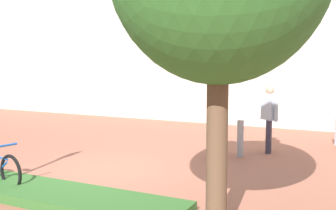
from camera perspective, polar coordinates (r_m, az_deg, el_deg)
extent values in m
plane|color=#9E5B47|center=(8.86, -9.05, -9.14)|extent=(60.00, 60.00, 0.00)
cube|color=#336028|center=(8.07, -21.70, -10.43)|extent=(7.00, 1.10, 0.16)
cylinder|color=brown|center=(5.39, 6.84, -5.65)|extent=(0.28, 0.28, 2.44)
torus|color=black|center=(7.95, -21.07, -8.78)|extent=(0.66, 0.20, 0.66)
cylinder|color=#194CA5|center=(7.95, -21.65, -5.25)|extent=(0.13, 0.42, 0.04)
cylinder|color=#99999E|center=(12.22, 22.37, -3.42)|extent=(0.06, 0.06, 0.80)
cylinder|color=#ADADB2|center=(10.16, 10.04, -4.60)|extent=(0.16, 0.16, 0.90)
cylinder|color=#383342|center=(10.87, 13.90, -4.13)|extent=(0.14, 0.14, 0.85)
cylinder|color=#383342|center=(10.64, 13.82, -4.35)|extent=(0.14, 0.14, 0.85)
cube|color=silver|center=(10.65, 13.96, -0.34)|extent=(0.46, 0.44, 0.62)
cylinder|color=silver|center=(10.86, 13.10, -0.37)|extent=(0.09, 0.09, 0.59)
cylinder|color=silver|center=(10.45, 14.84, -0.66)|extent=(0.09, 0.09, 0.59)
sphere|color=tan|center=(10.61, 14.02, 2.07)|extent=(0.22, 0.22, 0.22)
cylinder|color=#2D2D38|center=(10.04, 7.77, -4.84)|extent=(0.14, 0.14, 0.85)
cylinder|color=#2D2D38|center=(10.00, 6.23, -4.87)|extent=(0.14, 0.14, 0.85)
cube|color=beige|center=(9.91, 7.06, -0.68)|extent=(0.32, 0.44, 0.62)
cylinder|color=beige|center=(10.13, 7.83, -0.72)|extent=(0.09, 0.09, 0.59)
cylinder|color=beige|center=(9.69, 6.24, -1.00)|extent=(0.09, 0.09, 0.59)
sphere|color=tan|center=(9.87, 7.09, 1.92)|extent=(0.22, 0.22, 0.22)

